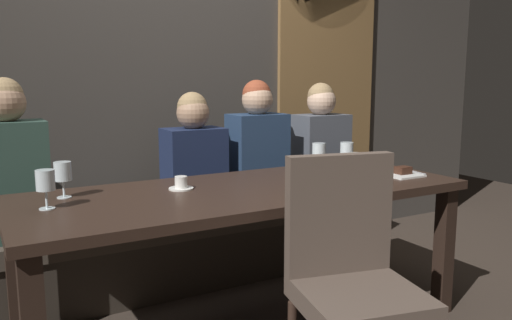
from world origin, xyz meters
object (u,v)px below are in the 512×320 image
object	(u,v)px
chair_near_side	(351,267)
wine_glass_center_back	(340,168)
dessert_plate	(402,173)
banquette_bench	(193,247)
wine_glass_end_right	(63,173)
wine_glass_center_front	(45,182)
diner_bearded	(194,156)
fork_on_table	(414,172)
diner_far_end	(257,146)
dining_table	(246,205)
wine_glass_near_left	(347,150)
espresso_cup	(181,184)
wine_glass_far_right	(319,152)
diner_redhead	(10,164)
wine_glass_end_left	(355,163)
diner_near_end	(321,143)

from	to	relation	value
chair_near_side	wine_glass_center_back	xyz separation A→B (m)	(0.26, 0.41, 0.30)
dessert_plate	banquette_bench	bearing A→B (deg)	136.64
wine_glass_end_right	dessert_plate	size ratio (longest dim) A/B	0.86
banquette_bench	wine_glass_center_front	xyz separation A→B (m)	(-0.91, -0.66, 0.62)
diner_bearded	wine_glass_center_front	xyz separation A→B (m)	(-0.94, -0.68, 0.05)
wine_glass_center_front	fork_on_table	xyz separation A→B (m)	(1.95, -0.15, -0.11)
diner_far_end	wine_glass_center_back	world-z (taller)	diner_far_end
diner_bearded	fork_on_table	xyz separation A→B (m)	(1.01, -0.83, -0.06)
chair_near_side	wine_glass_center_front	xyz separation A→B (m)	(-0.98, 0.76, 0.29)
dining_table	banquette_bench	world-z (taller)	dining_table
wine_glass_near_left	espresso_cup	world-z (taller)	wine_glass_near_left
chair_near_side	wine_glass_far_right	bearing A→B (deg)	60.59
wine_glass_end_right	wine_glass_far_right	size ratio (longest dim) A/B	1.00
banquette_bench	wine_glass_near_left	world-z (taller)	wine_glass_near_left
wine_glass_far_right	espresso_cup	xyz separation A→B (m)	(-0.87, -0.07, -0.09)
diner_bearded	dining_table	bearing A→B (deg)	-91.91
banquette_bench	wine_glass_end_right	xyz separation A→B (m)	(-0.82, -0.48, 0.62)
wine_glass_center_back	wine_glass_far_right	world-z (taller)	same
fork_on_table	banquette_bench	bearing A→B (deg)	146.41
diner_redhead	wine_glass_end_right	bearing A→B (deg)	-68.46
diner_far_end	wine_glass_near_left	bearing A→B (deg)	-64.66
chair_near_side	espresso_cup	distance (m)	0.94
wine_glass_end_right	wine_glass_near_left	size ratio (longest dim) A/B	1.00
wine_glass_center_front	diner_bearded	bearing A→B (deg)	35.86
wine_glass_end_right	wine_glass_end_left	bearing A→B (deg)	-18.31
diner_far_end	espresso_cup	xyz separation A→B (m)	(-0.76, -0.59, -0.07)
dining_table	dessert_plate	bearing A→B (deg)	-9.36
espresso_cup	chair_near_side	bearing A→B (deg)	-67.16
wine_glass_near_left	fork_on_table	size ratio (longest dim) A/B	0.96
banquette_bench	dessert_plate	bearing A→B (deg)	-43.36
diner_bearded	espresso_cup	size ratio (longest dim) A/B	6.17
dessert_plate	diner_redhead	bearing A→B (deg)	156.44
diner_near_end	wine_glass_center_front	world-z (taller)	diner_near_end
wine_glass_end_left	wine_glass_far_right	distance (m)	0.42
banquette_bench	wine_glass_near_left	size ratio (longest dim) A/B	15.24
wine_glass_far_right	diner_bearded	bearing A→B (deg)	136.43
diner_far_end	diner_near_end	distance (m)	0.51
chair_near_side	diner_bearded	size ratio (longest dim) A/B	1.32
diner_near_end	diner_bearded	bearing A→B (deg)	179.84
diner_near_end	espresso_cup	world-z (taller)	diner_near_end
chair_near_side	diner_redhead	distance (m)	1.78
diner_near_end	wine_glass_far_right	distance (m)	0.66
wine_glass_center_front	wine_glass_far_right	world-z (taller)	same
chair_near_side	espresso_cup	world-z (taller)	chair_near_side
banquette_bench	wine_glass_far_right	distance (m)	0.99
diner_far_end	wine_glass_center_front	xyz separation A→B (m)	(-1.38, -0.67, 0.02)
espresso_cup	fork_on_table	size ratio (longest dim) A/B	0.71
chair_near_side	dessert_plate	bearing A→B (deg)	34.56
dining_table	diner_near_end	distance (m)	1.22
diner_redhead	diner_bearded	size ratio (longest dim) A/B	1.12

